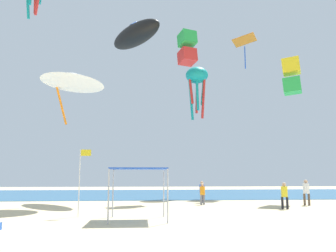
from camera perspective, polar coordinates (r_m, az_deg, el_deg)
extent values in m
cube|color=beige|center=(16.48, 6.24, -16.04)|extent=(110.00, 110.00, 0.10)
cube|color=#28608C|center=(42.99, -0.66, -11.25)|extent=(110.00, 24.11, 0.03)
cylinder|color=#B2B2B7|center=(16.12, -9.94, -11.50)|extent=(0.07, 0.07, 2.50)
cylinder|color=#B2B2B7|center=(16.11, -0.05, -11.62)|extent=(0.07, 0.07, 2.50)
cylinder|color=#B2B2B7|center=(18.75, -9.21, -11.06)|extent=(0.07, 0.07, 2.50)
cylinder|color=#B2B2B7|center=(18.74, -0.72, -11.17)|extent=(0.07, 0.07, 2.50)
cube|color=blue|center=(17.36, -4.93, -7.14)|extent=(2.79, 2.71, 0.06)
cylinder|color=black|center=(24.29, 19.36, -12.09)|extent=(0.16, 0.16, 0.79)
cylinder|color=black|center=(24.34, 18.62, -12.11)|extent=(0.16, 0.16, 0.79)
cylinder|color=yellow|center=(24.27, 18.90, -10.36)|extent=(0.41, 0.41, 0.69)
sphere|color=tan|center=(24.26, 18.85, -9.24)|extent=(0.26, 0.26, 0.26)
cylinder|color=brown|center=(28.01, 21.90, -11.33)|extent=(0.17, 0.17, 0.86)
cylinder|color=brown|center=(27.88, 22.55, -11.32)|extent=(0.17, 0.17, 0.86)
cylinder|color=white|center=(27.90, 22.13, -9.67)|extent=(0.45, 0.45, 0.75)
sphere|color=tan|center=(27.89, 22.07, -8.62)|extent=(0.28, 0.28, 0.28)
cylinder|color=#33384C|center=(28.24, 5.71, -11.92)|extent=(0.16, 0.16, 0.80)
cylinder|color=#33384C|center=(28.55, 5.75, -11.88)|extent=(0.16, 0.16, 0.80)
cylinder|color=blue|center=(28.36, 5.71, -10.39)|extent=(0.42, 0.42, 0.70)
sphere|color=tan|center=(28.35, 5.69, -9.43)|extent=(0.26, 0.26, 0.26)
cylinder|color=slate|center=(26.59, 5.58, -12.21)|extent=(0.14, 0.14, 0.74)
cylinder|color=slate|center=(26.78, 6.04, -12.18)|extent=(0.14, 0.14, 0.74)
cylinder|color=orange|center=(26.65, 5.79, -10.72)|extent=(0.38, 0.38, 0.64)
sphere|color=tan|center=(26.63, 5.77, -9.77)|extent=(0.24, 0.24, 0.24)
cylinder|color=silver|center=(19.35, -14.64, -9.17)|extent=(0.06, 0.06, 3.61)
cube|color=yellow|center=(19.34, -13.57, -4.37)|extent=(0.55, 0.02, 0.35)
cube|color=yellow|center=(33.29, 19.92, 9.34)|extent=(2.08, 2.04, 1.42)
cube|color=green|center=(32.79, 20.08, 6.31)|extent=(2.08, 2.04, 1.42)
cone|color=white|center=(26.43, -15.57, 7.73)|extent=(6.52, 6.51, 1.25)
cylinder|color=orange|center=(27.80, -17.56, 3.87)|extent=(1.09, 0.90, 3.51)
cube|color=orange|center=(43.23, 12.69, 13.85)|extent=(3.53, 3.54, 0.58)
cylinder|color=blue|center=(42.46, 12.78, 11.14)|extent=(0.17, 0.17, 2.78)
ellipsoid|color=black|center=(35.26, -5.48, 14.93)|extent=(6.42, 7.50, 2.68)
cone|color=blue|center=(35.72, -5.46, 16.61)|extent=(1.63, 1.59, 1.05)
ellipsoid|color=teal|center=(37.71, 4.86, 8.47)|extent=(3.19, 3.19, 1.76)
cylinder|color=teal|center=(37.60, 5.86, 5.53)|extent=(0.52, 0.38, 2.73)
cylinder|color=red|center=(37.84, 4.86, 4.80)|extent=(0.32, 0.62, 3.54)
cylinder|color=teal|center=(37.36, 3.89, 4.32)|extent=(0.62, 0.53, 4.35)
cylinder|color=red|center=(36.83, 3.91, 5.81)|extent=(0.52, 0.38, 2.73)
cylinder|color=teal|center=(36.39, 4.95, 5.33)|extent=(0.32, 0.62, 3.54)
cylinder|color=red|center=(36.69, 5.94, 4.58)|extent=(0.62, 0.53, 4.35)
cube|color=green|center=(33.87, 3.23, 14.31)|extent=(1.90, 2.01, 1.49)
cube|color=red|center=(33.23, 3.26, 11.52)|extent=(1.90, 2.01, 1.49)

